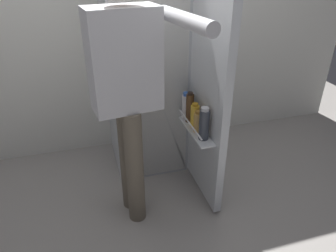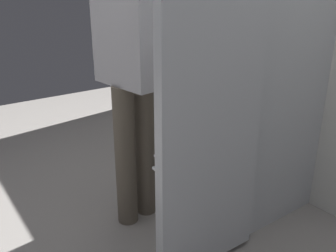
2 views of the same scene
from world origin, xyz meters
The scene contains 4 objects.
ground_plane centered at (0.00, 0.00, 0.00)m, with size 6.15×6.15×0.00m, color gray.
kitchen_wall centered at (0.00, 0.93, 1.21)m, with size 4.40×0.10×2.42m, color silver.
refrigerator centered at (0.03, 0.51, 0.87)m, with size 0.64×1.22×1.74m.
person centered at (-0.24, -0.11, 1.02)m, with size 0.60×0.69×1.69m.
Camera 1 is at (-0.50, -1.87, 1.68)m, focal length 33.35 mm.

